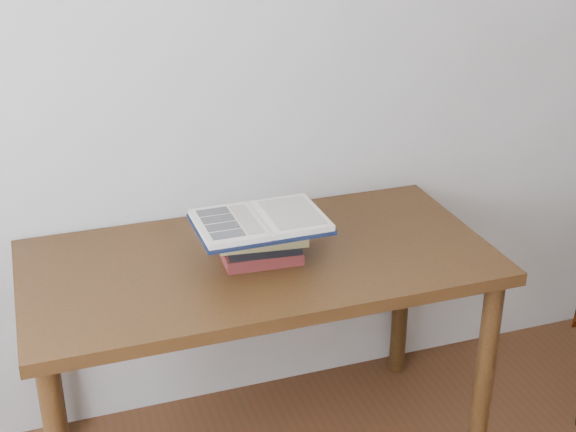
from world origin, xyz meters
name	(u,v)px	position (x,y,z in m)	size (l,w,h in m)	color
room_shell	(461,111)	(-0.08, 0.01, 1.63)	(3.54, 3.54, 2.62)	beige
desk	(259,285)	(0.12, 1.38, 0.65)	(1.40, 0.70, 0.75)	#422810
book_stack	(261,241)	(0.12, 1.36, 0.81)	(0.27, 0.19, 0.12)	maroon
open_book	(260,221)	(0.11, 1.33, 0.88)	(0.37, 0.26, 0.03)	black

